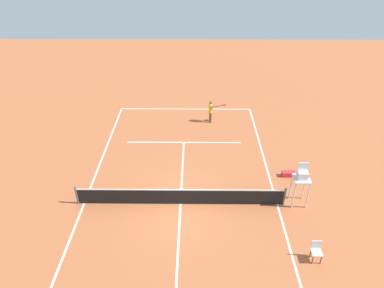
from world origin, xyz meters
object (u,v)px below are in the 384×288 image
umpire_chair (302,178)px  courtside_chair_near (316,250)px  player_serving (211,110)px  equipment_bag (288,174)px  tennis_ball (209,134)px

umpire_chair → courtside_chair_near: 3.77m
player_serving → equipment_bag: bearing=15.2°
tennis_ball → equipment_bag: equipment_bag is taller
tennis_ball → courtside_chair_near: bearing=111.8°
courtside_chair_near → tennis_ball: bearing=-68.2°
player_serving → courtside_chair_near: bearing=0.2°
umpire_chair → equipment_bag: umpire_chair is taller
player_serving → tennis_ball: (0.17, 1.76, -0.94)m
umpire_chair → tennis_ball: bearing=-58.0°
tennis_ball → umpire_chair: (-4.32, 6.91, 1.57)m
player_serving → tennis_ball: player_serving is taller
player_serving → umpire_chair: (-4.15, 8.67, 0.63)m
player_serving → umpire_chair: bearing=7.6°
umpire_chair → courtside_chair_near: bearing=88.1°
player_serving → umpire_chair: size_ratio=0.68×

